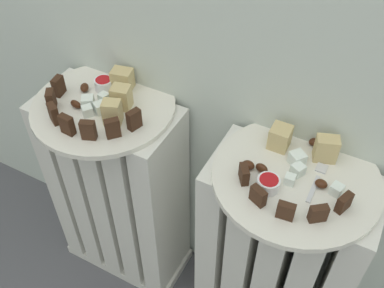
# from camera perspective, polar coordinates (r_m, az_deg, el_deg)

# --- Properties ---
(radiator_left) EXTENTS (0.34, 0.17, 0.59)m
(radiator_left) POSITION_cam_1_polar(r_m,az_deg,el_deg) (1.19, -9.27, -6.47)
(radiator_left) COLOR silver
(radiator_left) RESTS_ON ground_plane
(radiator_right) EXTENTS (0.34, 0.17, 0.59)m
(radiator_right) POSITION_cam_1_polar(r_m,az_deg,el_deg) (1.07, 10.53, -14.87)
(radiator_right) COLOR silver
(radiator_right) RESTS_ON ground_plane
(plate_left) EXTENTS (0.31, 0.31, 0.01)m
(plate_left) POSITION_cam_1_polar(r_m,az_deg,el_deg) (0.97, -11.31, 4.78)
(plate_left) COLOR silver
(plate_left) RESTS_ON radiator_left
(plate_right) EXTENTS (0.31, 0.31, 0.01)m
(plate_right) POSITION_cam_1_polar(r_m,az_deg,el_deg) (0.83, 13.24, -4.22)
(plate_right) COLOR silver
(plate_right) RESTS_ON radiator_right
(dark_cake_slice_left_0) EXTENTS (0.02, 0.03, 0.04)m
(dark_cake_slice_left_0) POSITION_cam_1_polar(r_m,az_deg,el_deg) (1.00, -16.80, 7.15)
(dark_cake_slice_left_0) COLOR #382114
(dark_cake_slice_left_0) RESTS_ON plate_left
(dark_cake_slice_left_1) EXTENTS (0.03, 0.03, 0.04)m
(dark_cake_slice_left_1) POSITION_cam_1_polar(r_m,az_deg,el_deg) (0.97, -17.67, 5.45)
(dark_cake_slice_left_1) COLOR #382114
(dark_cake_slice_left_1) RESTS_ON plate_left
(dark_cake_slice_left_2) EXTENTS (0.03, 0.03, 0.04)m
(dark_cake_slice_left_2) POSITION_cam_1_polar(r_m,az_deg,el_deg) (0.93, -17.36, 3.74)
(dark_cake_slice_left_2) COLOR #382114
(dark_cake_slice_left_2) RESTS_ON plate_left
(dark_cake_slice_left_3) EXTENTS (0.03, 0.02, 0.04)m
(dark_cake_slice_left_3) POSITION_cam_1_polar(r_m,az_deg,el_deg) (0.90, -15.79, 2.39)
(dark_cake_slice_left_3) COLOR #382114
(dark_cake_slice_left_3) RESTS_ON plate_left
(dark_cake_slice_left_4) EXTENTS (0.03, 0.02, 0.04)m
(dark_cake_slice_left_4) POSITION_cam_1_polar(r_m,az_deg,el_deg) (0.88, -13.21, 1.75)
(dark_cake_slice_left_4) COLOR #382114
(dark_cake_slice_left_4) RESTS_ON plate_left
(dark_cake_slice_left_5) EXTENTS (0.03, 0.03, 0.04)m
(dark_cake_slice_left_5) POSITION_cam_1_polar(r_m,az_deg,el_deg) (0.87, -10.18, 2.01)
(dark_cake_slice_left_5) COLOR #382114
(dark_cake_slice_left_5) RESTS_ON plate_left
(dark_cake_slice_left_6) EXTENTS (0.02, 0.03, 0.04)m
(dark_cake_slice_left_6) POSITION_cam_1_polar(r_m,az_deg,el_deg) (0.89, -7.46, 3.14)
(dark_cake_slice_left_6) COLOR #382114
(dark_cake_slice_left_6) RESTS_ON plate_left
(marble_cake_slice_left_0) EXTENTS (0.05, 0.04, 0.05)m
(marble_cake_slice_left_0) POSITION_cam_1_polar(r_m,az_deg,el_deg) (0.99, -8.94, 8.23)
(marble_cake_slice_left_0) COLOR tan
(marble_cake_slice_left_0) RESTS_ON plate_left
(marble_cake_slice_left_1) EXTENTS (0.05, 0.04, 0.05)m
(marble_cake_slice_left_1) POSITION_cam_1_polar(r_m,az_deg,el_deg) (0.94, -9.07, 5.95)
(marble_cake_slice_left_1) COLOR tan
(marble_cake_slice_left_1) RESTS_ON plate_left
(marble_cake_slice_left_2) EXTENTS (0.04, 0.04, 0.05)m
(marble_cake_slice_left_2) POSITION_cam_1_polar(r_m,az_deg,el_deg) (0.90, -10.23, 4.07)
(marble_cake_slice_left_2) COLOR tan
(marble_cake_slice_left_2) RESTS_ON plate_left
(turkish_delight_left_0) EXTENTS (0.03, 0.03, 0.02)m
(turkish_delight_left_0) POSITION_cam_1_polar(r_m,az_deg,el_deg) (0.94, -11.71, 4.60)
(turkish_delight_left_0) COLOR white
(turkish_delight_left_0) RESTS_ON plate_left
(turkish_delight_left_1) EXTENTS (0.02, 0.02, 0.02)m
(turkish_delight_left_1) POSITION_cam_1_polar(r_m,az_deg,el_deg) (0.97, -11.27, 5.89)
(turkish_delight_left_1) COLOR white
(turkish_delight_left_1) RESTS_ON plate_left
(turkish_delight_left_2) EXTENTS (0.03, 0.03, 0.02)m
(turkish_delight_left_2) POSITION_cam_1_polar(r_m,az_deg,el_deg) (0.94, -13.31, 4.17)
(turkish_delight_left_2) COLOR white
(turkish_delight_left_2) RESTS_ON plate_left
(turkish_delight_left_3) EXTENTS (0.03, 0.03, 0.02)m
(turkish_delight_left_3) POSITION_cam_1_polar(r_m,az_deg,el_deg) (0.96, -13.23, 5.29)
(turkish_delight_left_3) COLOR white
(turkish_delight_left_3) RESTS_ON plate_left
(medjool_date_left_0) EXTENTS (0.02, 0.03, 0.02)m
(medjool_date_left_0) POSITION_cam_1_polar(r_m,az_deg,el_deg) (1.03, -9.81, 8.63)
(medjool_date_left_0) COLOR #3D1E0F
(medjool_date_left_0) RESTS_ON plate_left
(medjool_date_left_1) EXTENTS (0.03, 0.02, 0.02)m
(medjool_date_left_1) POSITION_cam_1_polar(r_m,az_deg,el_deg) (0.97, -14.74, 4.97)
(medjool_date_left_1) COLOR #3D1E0F
(medjool_date_left_1) RESTS_ON plate_left
(medjool_date_left_2) EXTENTS (0.03, 0.03, 0.02)m
(medjool_date_left_2) POSITION_cam_1_polar(r_m,az_deg,el_deg) (1.01, -13.67, 7.07)
(medjool_date_left_2) COLOR #3D1E0F
(medjool_date_left_2) RESTS_ON plate_left
(jam_bowl_left) EXTENTS (0.04, 0.04, 0.03)m
(jam_bowl_left) POSITION_cam_1_polar(r_m,az_deg,el_deg) (1.00, -11.29, 7.63)
(jam_bowl_left) COLOR white
(jam_bowl_left) RESTS_ON plate_left
(dark_cake_slice_right_0) EXTENTS (0.03, 0.03, 0.03)m
(dark_cake_slice_right_0) POSITION_cam_1_polar(r_m,az_deg,el_deg) (0.79, 6.72, -3.86)
(dark_cake_slice_right_0) COLOR #382114
(dark_cake_slice_right_0) RESTS_ON plate_right
(dark_cake_slice_right_1) EXTENTS (0.03, 0.02, 0.03)m
(dark_cake_slice_right_1) POSITION_cam_1_polar(r_m,az_deg,el_deg) (0.76, 8.51, -6.60)
(dark_cake_slice_right_1) COLOR #382114
(dark_cake_slice_right_1) RESTS_ON plate_right
(dark_cake_slice_right_2) EXTENTS (0.03, 0.02, 0.03)m
(dark_cake_slice_right_2) POSITION_cam_1_polar(r_m,az_deg,el_deg) (0.75, 11.98, -8.42)
(dark_cake_slice_right_2) COLOR #382114
(dark_cake_slice_right_2) RESTS_ON plate_right
(dark_cake_slice_right_3) EXTENTS (0.03, 0.03, 0.03)m
(dark_cake_slice_right_3) POSITION_cam_1_polar(r_m,az_deg,el_deg) (0.76, 15.94, -8.60)
(dark_cake_slice_right_3) COLOR #382114
(dark_cake_slice_right_3) RESTS_ON plate_right
(dark_cake_slice_right_4) EXTENTS (0.02, 0.03, 0.03)m
(dark_cake_slice_right_4) POSITION_cam_1_polar(r_m,az_deg,el_deg) (0.79, 18.98, -7.15)
(dark_cake_slice_right_4) COLOR #382114
(dark_cake_slice_right_4) RESTS_ON plate_right
(marble_cake_slice_right_0) EXTENTS (0.04, 0.04, 0.05)m
(marble_cake_slice_right_0) POSITION_cam_1_polar(r_m,az_deg,el_deg) (0.86, 11.25, 0.84)
(marble_cake_slice_right_0) COLOR tan
(marble_cake_slice_right_0) RESTS_ON plate_right
(marble_cake_slice_right_1) EXTENTS (0.05, 0.04, 0.05)m
(marble_cake_slice_right_1) POSITION_cam_1_polar(r_m,az_deg,el_deg) (0.85, 16.88, -0.60)
(marble_cake_slice_right_1) COLOR tan
(marble_cake_slice_right_1) RESTS_ON plate_right
(turkish_delight_right_0) EXTENTS (0.03, 0.03, 0.02)m
(turkish_delight_right_0) POSITION_cam_1_polar(r_m,az_deg,el_deg) (0.82, 13.47, -3.24)
(turkish_delight_right_0) COLOR white
(turkish_delight_right_0) RESTS_ON plate_right
(turkish_delight_right_1) EXTENTS (0.02, 0.02, 0.02)m
(turkish_delight_right_1) POSITION_cam_1_polar(r_m,az_deg,el_deg) (0.81, 18.12, -5.59)
(turkish_delight_right_1) COLOR white
(turkish_delight_right_1) RESTS_ON plate_right
(turkish_delight_right_2) EXTENTS (0.04, 0.04, 0.03)m
(turkish_delight_right_2) POSITION_cam_1_polar(r_m,az_deg,el_deg) (0.84, 13.38, -1.85)
(turkish_delight_right_2) COLOR white
(turkish_delight_right_2) RESTS_ON plate_right
(turkish_delight_right_3) EXTENTS (0.02, 0.02, 0.02)m
(turkish_delight_right_3) POSITION_cam_1_polar(r_m,az_deg,el_deg) (0.81, 12.48, -4.47)
(turkish_delight_right_3) COLOR white
(turkish_delight_right_3) RESTS_ON plate_right
(medjool_date_right_0) EXTENTS (0.03, 0.02, 0.02)m
(medjool_date_right_0) POSITION_cam_1_polar(r_m,az_deg,el_deg) (0.81, 8.96, -3.10)
(medjool_date_right_0) COLOR #3D1E0F
(medjool_date_right_0) RESTS_ON plate_right
(medjool_date_right_1) EXTENTS (0.02, 0.02, 0.02)m
(medjool_date_right_1) POSITION_cam_1_polar(r_m,az_deg,el_deg) (0.82, 7.27, -2.70)
(medjool_date_right_1) COLOR #3D1E0F
(medjool_date_right_1) RESTS_ON plate_right
(medjool_date_right_2) EXTENTS (0.03, 0.03, 0.01)m
(medjool_date_right_2) POSITION_cam_1_polar(r_m,az_deg,el_deg) (0.89, 15.53, 0.27)
(medjool_date_right_2) COLOR #3D1E0F
(medjool_date_right_2) RESTS_ON plate_right
(medjool_date_right_3) EXTENTS (0.02, 0.02, 0.01)m
(medjool_date_right_3) POSITION_cam_1_polar(r_m,az_deg,el_deg) (0.81, 16.29, -4.94)
(medjool_date_right_3) COLOR #3D1E0F
(medjool_date_right_3) RESTS_ON plate_right
(jam_bowl_right) EXTENTS (0.04, 0.04, 0.02)m
(jam_bowl_right) POSITION_cam_1_polar(r_m,az_deg,el_deg) (0.79, 9.79, -5.01)
(jam_bowl_right) COLOR white
(jam_bowl_right) RESTS_ON plate_right
(fork) EXTENTS (0.02, 0.10, 0.00)m
(fork) POSITION_cam_1_polar(r_m,az_deg,el_deg) (0.83, 15.79, -4.39)
(fork) COLOR silver
(fork) RESTS_ON plate_right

